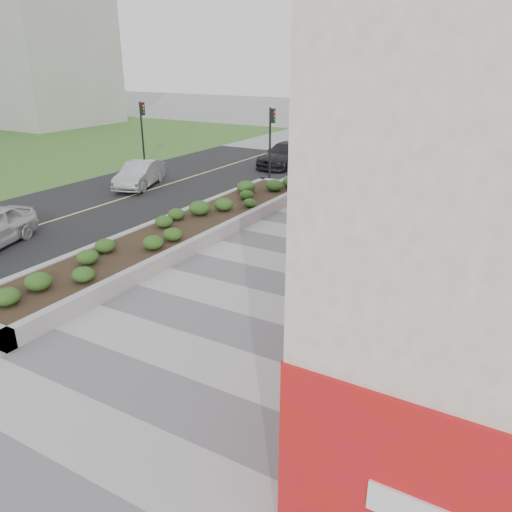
# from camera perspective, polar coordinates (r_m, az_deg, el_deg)

# --- Properties ---
(ground) EXTENTS (160.00, 160.00, 0.00)m
(ground) POSITION_cam_1_polar(r_m,az_deg,el_deg) (12.28, -7.69, -11.71)
(ground) COLOR gray
(ground) RESTS_ON ground
(walkway) EXTENTS (8.00, 36.00, 0.01)m
(walkway) POSITION_cam_1_polar(r_m,az_deg,el_deg) (14.42, -0.45, -6.11)
(walkway) COLOR #A8A8AD
(walkway) RESTS_ON ground
(planter) EXTENTS (3.00, 18.00, 0.90)m
(planter) POSITION_cam_1_polar(r_m,az_deg,el_deg) (20.20, -8.21, 3.22)
(planter) COLOR #9E9EA0
(planter) RESTS_ON ground
(street) EXTENTS (10.00, 40.00, 0.00)m
(street) POSITION_cam_1_polar(r_m,az_deg,el_deg) (24.72, -20.21, 4.50)
(street) COLOR black
(street) RESTS_ON ground
(traffic_signal_near) EXTENTS (0.33, 0.28, 4.20)m
(traffic_signal_near) POSITION_cam_1_polar(r_m,az_deg,el_deg) (29.22, 1.74, 13.80)
(traffic_signal_near) COLOR black
(traffic_signal_near) RESTS_ON ground
(traffic_signal_far) EXTENTS (0.33, 0.28, 4.20)m
(traffic_signal_far) POSITION_cam_1_polar(r_m,az_deg,el_deg) (34.14, -12.86, 14.42)
(traffic_signal_far) COLOR black
(traffic_signal_far) RESTS_ON ground
(distant_bldg_west_a) EXTENTS (18.00, 12.00, 22.00)m
(distant_bldg_west_a) POSITION_cam_1_polar(r_m,az_deg,el_deg) (64.13, -25.83, 23.48)
(distant_bldg_west_a) COLOR #ADAAA3
(distant_bldg_west_a) RESTS_ON ground
(distant_bldg_north_l) EXTENTS (16.00, 12.00, 20.00)m
(distant_bldg_north_l) POSITION_cam_1_polar(r_m,az_deg,el_deg) (64.13, 21.40, 23.18)
(distant_bldg_north_l) COLOR #ADAAA3
(distant_bldg_north_l) RESTS_ON ground
(manhole_cover) EXTENTS (0.44, 0.44, 0.01)m
(manhole_cover) POSITION_cam_1_polar(r_m,az_deg,el_deg) (14.20, 1.31, -6.58)
(manhole_cover) COLOR #595654
(manhole_cover) RESTS_ON ground
(skateboarder) EXTENTS (0.51, 0.73, 1.50)m
(skateboarder) POSITION_cam_1_polar(r_m,az_deg,el_deg) (13.89, 6.68, -3.92)
(skateboarder) COLOR beige
(skateboarder) RESTS_ON ground
(car_silver) EXTENTS (2.90, 4.58, 1.42)m
(car_silver) POSITION_cam_1_polar(r_m,az_deg,el_deg) (28.94, -13.17, 9.06)
(car_silver) COLOR #ABAEB2
(car_silver) RESTS_ON ground
(car_dark) EXTENTS (2.22, 5.33, 1.54)m
(car_dark) POSITION_cam_1_polar(r_m,az_deg,el_deg) (34.07, 3.40, 11.50)
(car_dark) COLOR black
(car_dark) RESTS_ON ground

